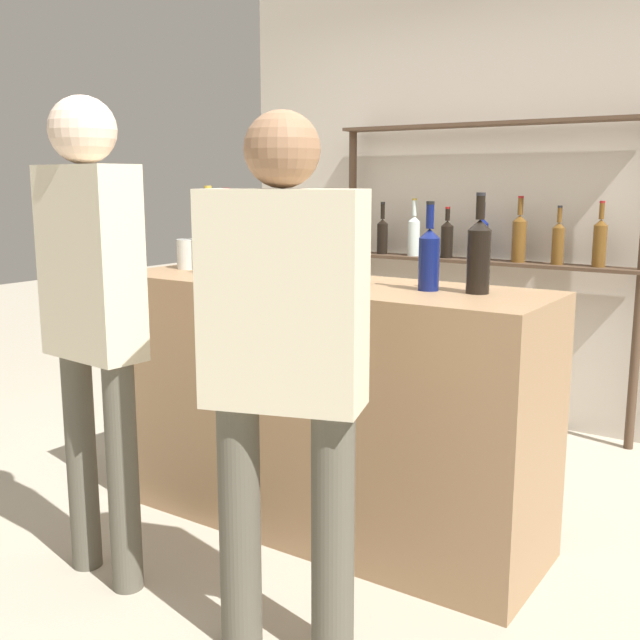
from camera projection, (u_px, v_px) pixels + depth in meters
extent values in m
plane|color=#B2A893|center=(320.00, 523.00, 3.22)|extent=(16.00, 16.00, 0.00)
cube|color=#997551|center=(320.00, 406.00, 3.12)|extent=(1.88, 0.59, 1.05)
cube|color=beige|center=(495.00, 190.00, 4.51)|extent=(3.48, 0.12, 2.80)
cylinder|color=#4C3828|center=(352.00, 267.00, 4.95)|extent=(0.05, 0.05, 1.78)
cube|color=#4C3828|center=(486.00, 124.00, 4.29)|extent=(1.84, 0.18, 0.02)
cube|color=#4C3828|center=(481.00, 262.00, 4.44)|extent=(1.84, 0.18, 0.02)
cylinder|color=black|center=(382.00, 239.00, 4.79)|extent=(0.07, 0.07, 0.19)
cone|color=black|center=(383.00, 221.00, 4.77)|extent=(0.07, 0.07, 0.03)
cylinder|color=black|center=(383.00, 211.00, 4.76)|extent=(0.03, 0.03, 0.10)
cylinder|color=black|center=(383.00, 203.00, 4.75)|extent=(0.03, 0.03, 0.01)
cylinder|color=silver|center=(414.00, 239.00, 4.66)|extent=(0.08, 0.08, 0.21)
cone|color=silver|center=(414.00, 219.00, 4.64)|extent=(0.08, 0.08, 0.03)
cylinder|color=silver|center=(414.00, 208.00, 4.63)|extent=(0.03, 0.03, 0.10)
cylinder|color=gold|center=(415.00, 199.00, 4.62)|extent=(0.03, 0.03, 0.01)
cylinder|color=black|center=(447.00, 242.00, 4.54)|extent=(0.07, 0.07, 0.19)
cone|color=black|center=(447.00, 223.00, 4.52)|extent=(0.07, 0.07, 0.03)
cylinder|color=black|center=(448.00, 215.00, 4.51)|extent=(0.03, 0.03, 0.07)
cylinder|color=maroon|center=(448.00, 208.00, 4.50)|extent=(0.03, 0.03, 0.01)
cylinder|color=#0F1956|center=(482.00, 242.00, 4.42)|extent=(0.07, 0.07, 0.22)
cone|color=#0F1956|center=(483.00, 221.00, 4.39)|extent=(0.07, 0.07, 0.03)
cylinder|color=#0F1956|center=(483.00, 211.00, 4.38)|extent=(0.03, 0.03, 0.08)
cylinder|color=#232328|center=(483.00, 203.00, 4.38)|extent=(0.03, 0.03, 0.01)
cylinder|color=brown|center=(519.00, 242.00, 4.29)|extent=(0.08, 0.08, 0.23)
cone|color=brown|center=(520.00, 218.00, 4.27)|extent=(0.08, 0.08, 0.04)
cylinder|color=brown|center=(521.00, 207.00, 4.26)|extent=(0.03, 0.03, 0.10)
cylinder|color=maroon|center=(521.00, 197.00, 4.25)|extent=(0.03, 0.03, 0.01)
cylinder|color=brown|center=(558.00, 246.00, 4.17)|extent=(0.07, 0.07, 0.20)
cone|color=brown|center=(559.00, 225.00, 4.15)|extent=(0.07, 0.07, 0.03)
cylinder|color=brown|center=(560.00, 215.00, 4.14)|extent=(0.03, 0.03, 0.08)
cylinder|color=#232328|center=(560.00, 207.00, 4.13)|extent=(0.03, 0.03, 0.01)
cylinder|color=brown|center=(599.00, 246.00, 4.05)|extent=(0.07, 0.07, 0.23)
cone|color=brown|center=(601.00, 222.00, 4.02)|extent=(0.07, 0.07, 0.03)
cylinder|color=brown|center=(602.00, 211.00, 4.01)|extent=(0.03, 0.03, 0.09)
cylinder|color=maroon|center=(602.00, 202.00, 4.00)|extent=(0.03, 0.03, 0.01)
cylinder|color=brown|center=(209.00, 245.00, 3.38)|extent=(0.08, 0.08, 0.24)
cone|color=brown|center=(209.00, 214.00, 3.35)|extent=(0.08, 0.08, 0.04)
cylinder|color=brown|center=(208.00, 199.00, 3.34)|extent=(0.03, 0.03, 0.09)
cylinder|color=gold|center=(208.00, 187.00, 3.33)|extent=(0.03, 0.03, 0.01)
cylinder|color=silver|center=(227.00, 251.00, 3.14)|extent=(0.09, 0.09, 0.23)
cone|color=silver|center=(227.00, 219.00, 3.12)|extent=(0.09, 0.09, 0.04)
cylinder|color=silver|center=(226.00, 203.00, 3.11)|extent=(0.03, 0.03, 0.10)
cylinder|color=maroon|center=(226.00, 189.00, 3.10)|extent=(0.04, 0.04, 0.01)
cylinder|color=black|center=(478.00, 262.00, 2.70)|extent=(0.08, 0.08, 0.23)
cone|color=black|center=(480.00, 225.00, 2.67)|extent=(0.08, 0.08, 0.04)
cylinder|color=black|center=(481.00, 208.00, 2.66)|extent=(0.03, 0.03, 0.08)
cylinder|color=#232328|center=(481.00, 194.00, 2.65)|extent=(0.03, 0.03, 0.01)
cylinder|color=#0F1956|center=(429.00, 264.00, 2.77)|extent=(0.08, 0.08, 0.19)
cone|color=#0F1956|center=(430.00, 233.00, 2.75)|extent=(0.08, 0.08, 0.03)
cylinder|color=#0F1956|center=(430.00, 217.00, 2.74)|extent=(0.03, 0.03, 0.09)
cylinder|color=black|center=(430.00, 203.00, 2.73)|extent=(0.03, 0.03, 0.01)
cylinder|color=black|center=(358.00, 259.00, 2.95)|extent=(0.07, 0.07, 0.20)
cone|color=black|center=(358.00, 230.00, 2.93)|extent=(0.07, 0.07, 0.03)
cylinder|color=black|center=(358.00, 216.00, 2.92)|extent=(0.03, 0.03, 0.07)
cylinder|color=gold|center=(359.00, 205.00, 2.91)|extent=(0.03, 0.03, 0.01)
cylinder|color=silver|center=(266.00, 283.00, 2.98)|extent=(0.06, 0.06, 0.00)
cylinder|color=silver|center=(266.00, 274.00, 2.98)|extent=(0.01, 0.01, 0.07)
cone|color=silver|center=(266.00, 257.00, 2.96)|extent=(0.09, 0.09, 0.06)
cylinder|color=silver|center=(191.00, 254.00, 3.48)|extent=(0.13, 0.13, 0.14)
sphere|color=tan|center=(199.00, 262.00, 3.49)|extent=(0.02, 0.02, 0.02)
sphere|color=tan|center=(190.00, 258.00, 3.49)|extent=(0.02, 0.02, 0.02)
sphere|color=tan|center=(182.00, 261.00, 3.47)|extent=(0.02, 0.02, 0.02)
sphere|color=tan|center=(196.00, 262.00, 3.53)|extent=(0.02, 0.02, 0.02)
sphere|color=tan|center=(196.00, 253.00, 3.47)|extent=(0.02, 0.02, 0.02)
sphere|color=tan|center=(200.00, 262.00, 3.50)|extent=(0.02, 0.02, 0.02)
sphere|color=tan|center=(193.00, 256.00, 3.49)|extent=(0.02, 0.02, 0.02)
cylinder|color=#575347|center=(123.00, 478.00, 2.64)|extent=(0.11, 0.11, 0.84)
cylinder|color=#575347|center=(82.00, 461.00, 2.79)|extent=(0.11, 0.11, 0.84)
cube|color=beige|center=(90.00, 263.00, 2.58)|extent=(0.41, 0.21, 0.66)
sphere|color=beige|center=(83.00, 130.00, 2.50)|extent=(0.23, 0.23, 0.23)
cylinder|color=#575347|center=(333.00, 537.00, 2.24)|extent=(0.13, 0.13, 0.80)
cylinder|color=#575347|center=(240.00, 525.00, 2.32)|extent=(0.13, 0.13, 0.80)
cube|color=beige|center=(283.00, 300.00, 2.15)|extent=(0.51, 0.34, 0.63)
sphere|color=#936B4C|center=(282.00, 149.00, 2.07)|extent=(0.22, 0.22, 0.22)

